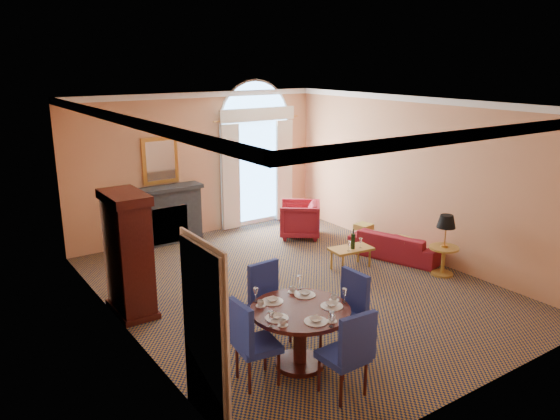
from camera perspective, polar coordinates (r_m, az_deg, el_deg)
ground at (r=9.74m, az=1.68°, el=-8.04°), size 7.50×7.50×0.00m
room_envelope at (r=9.56m, az=-0.69°, el=7.20°), size 6.04×7.52×3.45m
armoire at (r=8.81m, az=-15.55°, el=-4.64°), size 0.56×1.00×1.95m
dining_table at (r=7.18m, az=2.12°, el=-11.74°), size 1.30×1.30×1.02m
dining_chair_north at (r=7.83m, az=-1.33°, el=-9.05°), size 0.52×0.54×1.12m
dining_chair_south at (r=6.59m, az=7.31°, el=-14.24°), size 0.52×0.54×1.12m
dining_chair_east at (r=7.60m, az=7.11°, el=-9.96°), size 0.53×0.51×1.12m
dining_chair_west at (r=6.78m, az=-3.20°, el=-13.18°), size 0.56×0.56×1.12m
sofa at (r=11.29m, az=11.99°, el=-3.56°), size 1.28×1.97×0.54m
armchair at (r=12.28m, az=2.08°, el=-0.99°), size 1.23×1.23×0.81m
coffee_table at (r=10.52m, az=7.48°, el=-4.01°), size 0.86×0.54×0.80m
side_table at (r=10.47m, az=16.86°, el=-2.76°), size 0.55×0.55×1.13m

